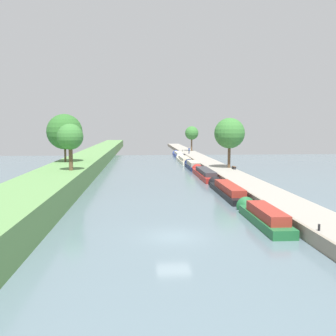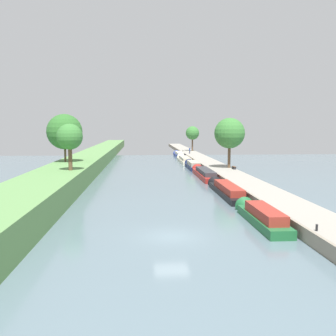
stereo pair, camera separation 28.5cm
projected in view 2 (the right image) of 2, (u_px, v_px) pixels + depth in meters
The scene contains 17 objects.
ground_plane at pixel (171, 237), 27.48m from camera, with size 160.00×160.00×0.00m, color slate.
right_towpath at pixel (324, 227), 28.21m from camera, with size 4.25×260.00×0.98m.
stone_quay at pixel (294, 227), 28.06m from camera, with size 0.25×260.00×1.03m.
narrowboat_green at pixel (261, 216), 31.42m from camera, with size 1.90×10.20×2.04m.
narrowboat_black at pixel (226, 190), 44.76m from camera, with size 1.99×13.93×2.00m.
narrowboat_red at pixel (204, 173), 60.22m from camera, with size 2.10×14.95×2.01m.
narrowboat_navy at pixel (192, 165), 73.08m from camera, with size 2.10×11.17×2.09m.
narrowboat_cream at pixel (184, 160), 86.19m from camera, with size 2.19×15.25×2.08m.
narrowboat_blue at pixel (179, 155), 101.41m from camera, with size 1.96×14.12×1.92m.
tree_rightbank_midnear at pixel (230, 133), 64.02m from camera, with size 5.16×5.16×8.46m.
tree_rightbank_midfar at pixel (192, 133), 110.05m from camera, with size 3.91×3.91×7.13m.
tree_leftbank_downstream at pixel (65, 132), 57.84m from camera, with size 5.39×5.39×7.32m.
tree_leftbank_upstream at pixel (70, 137), 46.52m from camera, with size 3.20×3.20×5.76m.
person_walking at pixel (190, 150), 99.00m from camera, with size 0.34×0.34×1.66m.
mooring_bollard_near at pixel (317, 228), 25.39m from camera, with size 0.16×0.16×0.45m.
mooring_bollard_far at pixel (183, 151), 107.49m from camera, with size 0.16×0.16×0.45m.
park_bench at pixel (234, 167), 62.42m from camera, with size 0.44×1.50×0.47m.
Camera 2 is at (-2.10, -26.70, 7.92)m, focal length 40.53 mm.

